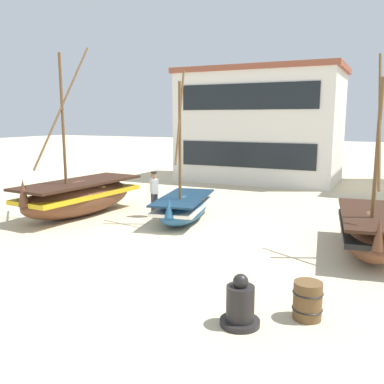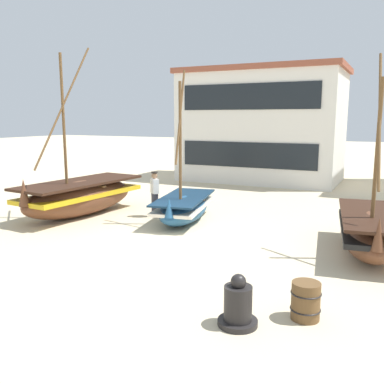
{
  "view_description": "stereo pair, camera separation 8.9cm",
  "coord_description": "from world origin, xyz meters",
  "px_view_note": "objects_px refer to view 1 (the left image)",
  "views": [
    {
      "loc": [
        5.44,
        -10.34,
        3.62
      ],
      "look_at": [
        0.0,
        1.0,
        1.4
      ],
      "focal_mm": 39.34,
      "sensor_mm": 36.0,
      "label": 1
    },
    {
      "loc": [
        5.52,
        -10.3,
        3.62
      ],
      "look_at": [
        0.0,
        1.0,
        1.4
      ],
      "focal_mm": 39.34,
      "sensor_mm": 36.0,
      "label": 2
    }
  ],
  "objects_px": {
    "fishing_boat_centre_large": "(79,196)",
    "fishing_boat_far_right": "(369,231)",
    "capstan_winch": "(240,305)",
    "fishing_boat_near_left": "(184,207)",
    "wooden_barrel": "(308,301)",
    "fisherman_by_hull": "(154,195)",
    "harbor_building_main": "(260,125)"
  },
  "relations": [
    {
      "from": "fishing_boat_centre_large",
      "to": "fishing_boat_far_right",
      "type": "distance_m",
      "value": 10.08
    },
    {
      "from": "fishing_boat_centre_large",
      "to": "fishing_boat_far_right",
      "type": "bearing_deg",
      "value": -0.97
    },
    {
      "from": "fishing_boat_near_left",
      "to": "fishing_boat_centre_large",
      "type": "height_order",
      "value": "fishing_boat_centre_large"
    },
    {
      "from": "fishing_boat_far_right",
      "to": "capstan_winch",
      "type": "xyz_separation_m",
      "value": [
        -1.79,
        -5.36,
        -0.25
      ]
    },
    {
      "from": "wooden_barrel",
      "to": "fishing_boat_centre_large",
      "type": "bearing_deg",
      "value": 152.87
    },
    {
      "from": "fisherman_by_hull",
      "to": "fishing_boat_centre_large",
      "type": "bearing_deg",
      "value": -159.52
    },
    {
      "from": "fishing_boat_near_left",
      "to": "fishing_boat_far_right",
      "type": "xyz_separation_m",
      "value": [
        6.1,
        -0.98,
        0.11
      ]
    },
    {
      "from": "fishing_boat_near_left",
      "to": "harbor_building_main",
      "type": "xyz_separation_m",
      "value": [
        -0.58,
        11.1,
        2.7
      ]
    },
    {
      "from": "fishing_boat_far_right",
      "to": "fisherman_by_hull",
      "type": "xyz_separation_m",
      "value": [
        -7.41,
        1.17,
        0.21
      ]
    },
    {
      "from": "fishing_boat_centre_large",
      "to": "fisherman_by_hull",
      "type": "relative_size",
      "value": 3.66
    },
    {
      "from": "wooden_barrel",
      "to": "harbor_building_main",
      "type": "distance_m",
      "value": 17.94
    },
    {
      "from": "capstan_winch",
      "to": "harbor_building_main",
      "type": "relative_size",
      "value": 0.1
    },
    {
      "from": "fisherman_by_hull",
      "to": "harbor_building_main",
      "type": "relative_size",
      "value": 0.18
    },
    {
      "from": "capstan_winch",
      "to": "fishing_boat_near_left",
      "type": "bearing_deg",
      "value": 124.23
    },
    {
      "from": "fishing_boat_near_left",
      "to": "fishing_boat_far_right",
      "type": "distance_m",
      "value": 6.18
    },
    {
      "from": "harbor_building_main",
      "to": "fishing_boat_far_right",
      "type": "bearing_deg",
      "value": -61.05
    },
    {
      "from": "capstan_winch",
      "to": "harbor_building_main",
      "type": "height_order",
      "value": "harbor_building_main"
    },
    {
      "from": "fishing_boat_centre_large",
      "to": "harbor_building_main",
      "type": "relative_size",
      "value": 0.67
    },
    {
      "from": "fishing_boat_near_left",
      "to": "fishing_boat_centre_large",
      "type": "bearing_deg",
      "value": -168.41
    },
    {
      "from": "fishing_boat_near_left",
      "to": "fishing_boat_far_right",
      "type": "relative_size",
      "value": 0.99
    },
    {
      "from": "fishing_boat_near_left",
      "to": "capstan_winch",
      "type": "bearing_deg",
      "value": -55.77
    },
    {
      "from": "harbor_building_main",
      "to": "wooden_barrel",
      "type": "bearing_deg",
      "value": -70.46
    },
    {
      "from": "fishing_boat_near_left",
      "to": "wooden_barrel",
      "type": "height_order",
      "value": "fishing_boat_near_left"
    },
    {
      "from": "fishing_boat_centre_large",
      "to": "harbor_building_main",
      "type": "xyz_separation_m",
      "value": [
        3.39,
        11.92,
        2.49
      ]
    },
    {
      "from": "fishing_boat_centre_large",
      "to": "wooden_barrel",
      "type": "xyz_separation_m",
      "value": [
        9.31,
        -4.77,
        -0.37
      ]
    },
    {
      "from": "fishing_boat_centre_large",
      "to": "capstan_winch",
      "type": "distance_m",
      "value": 9.96
    },
    {
      "from": "fishing_boat_far_right",
      "to": "fishing_boat_near_left",
      "type": "bearing_deg",
      "value": 170.84
    },
    {
      "from": "fishing_boat_far_right",
      "to": "capstan_winch",
      "type": "distance_m",
      "value": 5.65
    },
    {
      "from": "fishing_boat_far_right",
      "to": "capstan_winch",
      "type": "relative_size",
      "value": 5.56
    },
    {
      "from": "fishing_boat_centre_large",
      "to": "harbor_building_main",
      "type": "distance_m",
      "value": 12.64
    },
    {
      "from": "capstan_winch",
      "to": "harbor_building_main",
      "type": "distance_m",
      "value": 18.34
    },
    {
      "from": "fishing_boat_near_left",
      "to": "wooden_barrel",
      "type": "distance_m",
      "value": 7.73
    }
  ]
}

